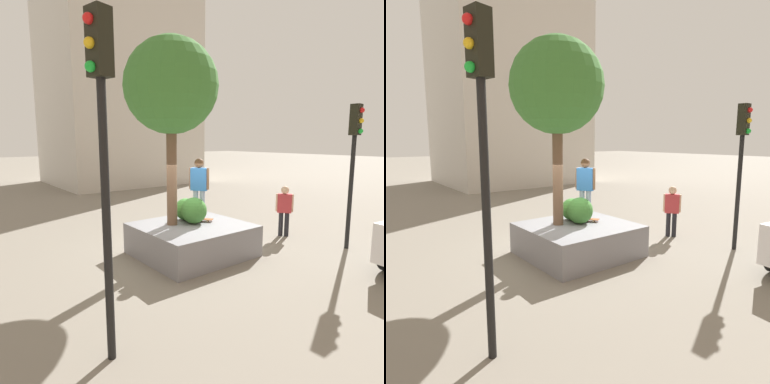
# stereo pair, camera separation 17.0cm
# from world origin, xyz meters

# --- Properties ---
(ground_plane) EXTENTS (120.00, 120.00, 0.00)m
(ground_plane) POSITION_xyz_m (0.00, 0.00, 0.00)
(ground_plane) COLOR gray
(planter_ledge) EXTENTS (2.83, 2.61, 0.85)m
(planter_ledge) POSITION_xyz_m (-0.15, 0.31, 0.43)
(planter_ledge) COLOR gray
(planter_ledge) RESTS_ON ground
(plaza_tree) EXTENTS (2.46, 2.46, 4.90)m
(plaza_tree) POSITION_xyz_m (0.28, -0.02, 4.48)
(plaza_tree) COLOR brown
(plaza_tree) RESTS_ON planter_ledge
(boxwood_shrub) EXTENTS (0.73, 0.73, 0.73)m
(boxwood_shrub) POSITION_xyz_m (-0.27, 0.24, 1.22)
(boxwood_shrub) COLOR #3D7A33
(boxwood_shrub) RESTS_ON planter_ledge
(hedge_clump) EXTENTS (0.63, 0.63, 0.63)m
(hedge_clump) POSITION_xyz_m (-0.33, -0.22, 1.17)
(hedge_clump) COLOR #3D7A33
(hedge_clump) RESTS_ON planter_ledge
(skateboard) EXTENTS (0.63, 0.77, 0.07)m
(skateboard) POSITION_xyz_m (-0.56, 0.12, 0.91)
(skateboard) COLOR brown
(skateboard) RESTS_ON planter_ledge
(skateboarder) EXTENTS (0.42, 0.49, 1.71)m
(skateboarder) POSITION_xyz_m (-0.56, 0.12, 1.91)
(skateboarder) COLOR #8C9EB7
(skateboarder) RESTS_ON skateboard
(traffic_light_corner) EXTENTS (0.37, 0.33, 4.79)m
(traffic_light_corner) POSITION_xyz_m (3.54, 3.10, 3.25)
(traffic_light_corner) COLOR black
(traffic_light_corner) RESTS_ON ground
(traffic_light_median) EXTENTS (0.29, 0.35, 4.12)m
(traffic_light_median) POSITION_xyz_m (-4.05, 2.70, 2.83)
(traffic_light_median) COLOR black
(traffic_light_median) RESTS_ON ground
(passerby_with_bag) EXTENTS (0.42, 0.47, 1.66)m
(passerby_with_bag) POSITION_xyz_m (-3.64, 0.76, 0.96)
(passerby_with_bag) COLOR black
(passerby_with_bag) RESTS_ON ground
(plaza_lowrise_south) EXTENTS (9.45, 8.25, 19.31)m
(plaza_lowrise_south) POSITION_xyz_m (-5.92, -15.70, 9.65)
(plaza_lowrise_south) COLOR beige
(plaza_lowrise_south) RESTS_ON ground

